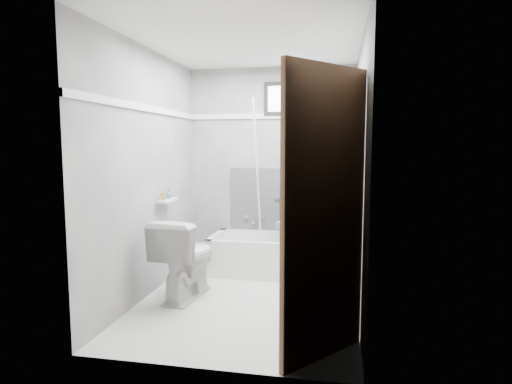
% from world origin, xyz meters
% --- Properties ---
extents(floor, '(2.60, 2.60, 0.00)m').
position_xyz_m(floor, '(0.00, 0.00, 0.00)').
color(floor, white).
rests_on(floor, ground).
extents(ceiling, '(2.60, 2.60, 0.00)m').
position_xyz_m(ceiling, '(0.00, 0.00, 2.40)').
color(ceiling, silver).
rests_on(ceiling, floor).
extents(wall_back, '(2.00, 0.02, 2.40)m').
position_xyz_m(wall_back, '(0.00, 1.30, 1.20)').
color(wall_back, slate).
rests_on(wall_back, floor).
extents(wall_front, '(2.00, 0.02, 2.40)m').
position_xyz_m(wall_front, '(0.00, -1.30, 1.20)').
color(wall_front, slate).
rests_on(wall_front, floor).
extents(wall_left, '(0.02, 2.60, 2.40)m').
position_xyz_m(wall_left, '(-1.00, 0.00, 1.20)').
color(wall_left, slate).
rests_on(wall_left, floor).
extents(wall_right, '(0.02, 2.60, 2.40)m').
position_xyz_m(wall_right, '(1.00, 0.00, 1.20)').
color(wall_right, slate).
rests_on(wall_right, floor).
extents(bathtub, '(1.50, 0.70, 0.42)m').
position_xyz_m(bathtub, '(0.11, 0.93, 0.21)').
color(bathtub, white).
rests_on(bathtub, floor).
extents(office_chair, '(0.71, 0.71, 1.07)m').
position_xyz_m(office_chair, '(0.44, 0.97, 0.66)').
color(office_chair, slate).
rests_on(office_chair, bathtub).
extents(toilet, '(0.51, 0.83, 0.77)m').
position_xyz_m(toilet, '(-0.62, -0.03, 0.39)').
color(toilet, silver).
rests_on(toilet, floor).
extents(door, '(0.78, 0.78, 2.00)m').
position_xyz_m(door, '(0.98, -1.28, 1.00)').
color(door, '#50331D').
rests_on(door, floor).
extents(window, '(0.66, 0.04, 0.40)m').
position_xyz_m(window, '(0.25, 1.29, 2.02)').
color(window, black).
rests_on(window, wall_back).
extents(backerboard, '(1.50, 0.02, 0.78)m').
position_xyz_m(backerboard, '(0.25, 1.29, 0.80)').
color(backerboard, '#4C4C4F').
rests_on(backerboard, wall_back).
extents(trim_back, '(2.00, 0.02, 0.06)m').
position_xyz_m(trim_back, '(0.00, 1.29, 1.82)').
color(trim_back, white).
rests_on(trim_back, wall_back).
extents(trim_left, '(0.02, 2.60, 0.06)m').
position_xyz_m(trim_left, '(-0.99, 0.00, 1.82)').
color(trim_left, white).
rests_on(trim_left, wall_left).
extents(pole, '(0.02, 0.58, 1.88)m').
position_xyz_m(pole, '(-0.12, 1.06, 1.05)').
color(pole, white).
rests_on(pole, bathtub).
extents(shelf, '(0.10, 0.32, 0.02)m').
position_xyz_m(shelf, '(-0.93, 0.29, 0.90)').
color(shelf, white).
rests_on(shelf, wall_left).
extents(soap_bottle_a, '(0.06, 0.06, 0.11)m').
position_xyz_m(soap_bottle_a, '(-0.94, 0.21, 0.97)').
color(soap_bottle_a, '#9C8E4E').
rests_on(soap_bottle_a, shelf).
extents(soap_bottle_b, '(0.10, 0.10, 0.10)m').
position_xyz_m(soap_bottle_b, '(-0.94, 0.35, 0.96)').
color(soap_bottle_b, slate).
rests_on(soap_bottle_b, shelf).
extents(faucet, '(0.26, 0.10, 0.16)m').
position_xyz_m(faucet, '(-0.20, 1.27, 0.55)').
color(faucet, silver).
rests_on(faucet, wall_back).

